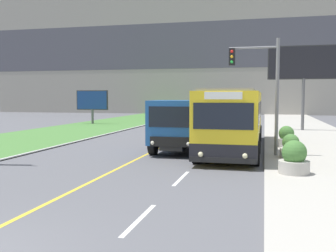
{
  "coord_description": "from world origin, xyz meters",
  "views": [
    {
      "loc": [
        5.46,
        -5.11,
        2.79
      ],
      "look_at": [
        1.1,
        12.63,
        1.4
      ],
      "focal_mm": 42.0,
      "sensor_mm": 36.0,
      "label": 1
    }
  ],
  "objects": [
    {
      "name": "lane_marking_centre",
      "position": [
        0.35,
        1.88,
        0.0
      ],
      "size": [
        2.88,
        140.0,
        0.01
      ],
      "color": "gold",
      "rests_on": "ground_plane"
    },
    {
      "name": "city_bus",
      "position": [
        3.96,
        15.72,
        1.56
      ],
      "size": [
        2.72,
        12.36,
        3.08
      ],
      "color": "yellow",
      "rests_on": "ground_plane"
    },
    {
      "name": "traffic_light_mast",
      "position": [
        5.33,
        13.53,
        3.47
      ],
      "size": [
        2.28,
        0.32,
        5.41
      ],
      "color": "slate",
      "rests_on": "ground_plane"
    },
    {
      "name": "planter_round_second",
      "position": [
        6.62,
        12.92,
        0.54
      ],
      "size": [
        0.93,
        0.93,
        1.05
      ],
      "color": "#B7B2A8",
      "rests_on": "sidewalk_right"
    },
    {
      "name": "car_distant",
      "position": [
        1.31,
        32.61,
        0.69
      ],
      "size": [
        1.8,
        4.3,
        1.45
      ],
      "color": "black",
      "rests_on": "ground_plane"
    },
    {
      "name": "billboard_small",
      "position": [
        -11.33,
        31.37,
        2.3
      ],
      "size": [
        3.33,
        0.24,
        3.38
      ],
      "color": "#59595B",
      "rests_on": "ground_plane"
    },
    {
      "name": "billboard_large",
      "position": [
        8.45,
        27.94,
        5.23
      ],
      "size": [
        5.6,
        0.24,
        6.8
      ],
      "color": "#59595B",
      "rests_on": "ground_plane"
    },
    {
      "name": "apartment_block_background",
      "position": [
        0.0,
        59.26,
        10.13
      ],
      "size": [
        80.0,
        8.04,
        20.26
      ],
      "color": "gray",
      "rests_on": "ground_plane"
    },
    {
      "name": "dump_truck",
      "position": [
        1.43,
        13.76,
        1.31
      ],
      "size": [
        2.45,
        6.47,
        2.59
      ],
      "color": "black",
      "rests_on": "ground_plane"
    },
    {
      "name": "planter_round_third",
      "position": [
        6.63,
        16.68,
        0.57
      ],
      "size": [
        1.01,
        1.01,
        1.13
      ],
      "color": "#B7B2A8",
      "rests_on": "sidewalk_right"
    },
    {
      "name": "planter_round_near",
      "position": [
        6.5,
        9.17,
        0.59
      ],
      "size": [
        1.08,
        1.08,
        1.18
      ],
      "color": "#B7B2A8",
      "rests_on": "sidewalk_right"
    }
  ]
}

